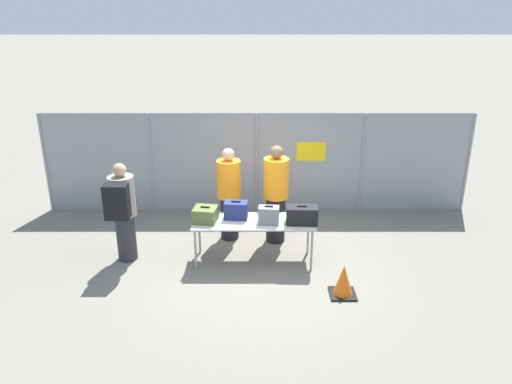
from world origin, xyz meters
TOP-DOWN VIEW (x-y plane):
  - ground_plane at (0.00, 0.00)m, footprint 120.00×120.00m
  - fence_section at (0.01, 2.29)m, footprint 8.87×0.07m
  - inspection_table at (-0.05, 0.03)m, footprint 2.04×0.72m
  - suitcase_olive at (-0.86, 0.01)m, footprint 0.43×0.41m
  - suitcase_navy at (-0.35, 0.14)m, footprint 0.41×0.27m
  - suitcase_grey at (0.20, -0.06)m, footprint 0.35×0.23m
  - suitcase_black at (0.75, -0.06)m, footprint 0.53×0.31m
  - traveler_hooded at (-2.25, 0.06)m, footprint 0.43×0.67m
  - security_worker_near at (0.35, 0.83)m, footprint 0.46×0.46m
  - security_worker_far at (-0.51, 0.94)m, footprint 0.44×0.44m
  - utility_trailer at (0.57, 4.77)m, footprint 4.05×2.15m
  - traffic_cone at (1.32, -1.03)m, footprint 0.40×0.40m

SIDE VIEW (x-z plane):
  - ground_plane at x=0.00m, z-range 0.00..0.00m
  - traffic_cone at x=1.32m, z-range -0.02..0.48m
  - utility_trailer at x=0.57m, z-range 0.06..0.75m
  - inspection_table at x=-0.05m, z-range 0.33..1.09m
  - suitcase_olive at x=-0.86m, z-range 0.75..1.02m
  - suitcase_grey at x=0.20m, z-range 0.75..1.07m
  - suitcase_black at x=0.75m, z-range 0.75..1.07m
  - suitcase_navy at x=-0.35m, z-range 0.75..1.07m
  - security_worker_far at x=-0.51m, z-range 0.03..1.79m
  - security_worker_near at x=0.35m, z-range 0.03..1.88m
  - traveler_hooded at x=-2.25m, z-range 0.09..1.83m
  - fence_section at x=0.01m, z-range 0.05..2.16m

